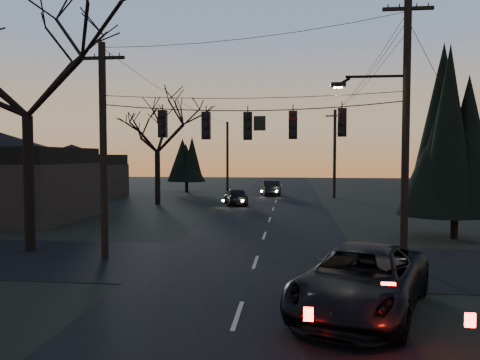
# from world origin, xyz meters

# --- Properties ---
(main_road) EXTENTS (8.00, 120.00, 0.02)m
(main_road) POSITION_xyz_m (0.00, 20.00, 0.01)
(main_road) COLOR black
(main_road) RESTS_ON ground
(cross_road) EXTENTS (60.00, 7.00, 0.02)m
(cross_road) POSITION_xyz_m (0.00, 10.00, 0.01)
(cross_road) COLOR black
(cross_road) RESTS_ON ground
(utility_pole_right) EXTENTS (5.00, 0.30, 10.00)m
(utility_pole_right) POSITION_xyz_m (5.50, 10.00, 0.00)
(utility_pole_right) COLOR black
(utility_pole_right) RESTS_ON ground
(utility_pole_left) EXTENTS (1.80, 0.30, 8.50)m
(utility_pole_left) POSITION_xyz_m (-6.00, 10.00, 0.00)
(utility_pole_left) COLOR black
(utility_pole_left) RESTS_ON ground
(utility_pole_far_r) EXTENTS (1.80, 0.30, 8.50)m
(utility_pole_far_r) POSITION_xyz_m (5.50, 38.00, 0.00)
(utility_pole_far_r) COLOR black
(utility_pole_far_r) RESTS_ON ground
(utility_pole_far_l) EXTENTS (0.30, 0.30, 8.00)m
(utility_pole_far_l) POSITION_xyz_m (-6.00, 46.00, 0.00)
(utility_pole_far_l) COLOR black
(utility_pole_far_l) RESTS_ON ground
(span_signal_assembly) EXTENTS (11.50, 0.44, 1.54)m
(span_signal_assembly) POSITION_xyz_m (-0.24, 10.00, 5.28)
(span_signal_assembly) COLOR black
(span_signal_assembly) RESTS_ON ground
(bare_tree_left) EXTENTS (10.52, 10.52, 11.59)m
(bare_tree_left) POSITION_xyz_m (-9.82, 11.17, 8.10)
(bare_tree_left) COLOR black
(bare_tree_left) RESTS_ON ground
(evergreen_right) EXTENTS (4.07, 4.07, 8.65)m
(evergreen_right) POSITION_xyz_m (9.38, 16.27, 4.92)
(evergreen_right) COLOR black
(evergreen_right) RESTS_ON ground
(bare_tree_dist) EXTENTS (6.96, 6.96, 8.76)m
(bare_tree_dist) POSITION_xyz_m (-9.78, 30.41, 6.12)
(bare_tree_dist) COLOR black
(bare_tree_dist) RESTS_ON ground
(evergreen_dist) EXTENTS (3.62, 3.62, 5.47)m
(evergreen_dist) POSITION_xyz_m (-10.33, 43.79, 3.33)
(evergreen_dist) COLOR black
(evergreen_dist) RESTS_ON ground
(house_left_near) EXTENTS (10.00, 8.00, 5.60)m
(house_left_near) POSITION_xyz_m (-17.00, 20.00, 2.80)
(house_left_near) COLOR black
(house_left_near) RESTS_ON ground
(house_left_far) EXTENTS (9.00, 7.00, 5.20)m
(house_left_far) POSITION_xyz_m (-20.00, 36.00, 2.60)
(house_left_far) COLOR black
(house_left_far) RESTS_ON ground
(suv_near) EXTENTS (4.78, 6.65, 1.68)m
(suv_near) POSITION_xyz_m (3.20, 4.65, 0.84)
(suv_near) COLOR black
(suv_near) RESTS_ON ground
(sedan_oncoming_a) EXTENTS (2.62, 4.50, 1.44)m
(sedan_oncoming_a) POSITION_xyz_m (-3.20, 30.69, 0.72)
(sedan_oncoming_a) COLOR black
(sedan_oncoming_a) RESTS_ON ground
(sedan_oncoming_b) EXTENTS (2.34, 4.86, 1.54)m
(sedan_oncoming_b) POSITION_xyz_m (-0.80, 40.46, 0.77)
(sedan_oncoming_b) COLOR black
(sedan_oncoming_b) RESTS_ON ground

